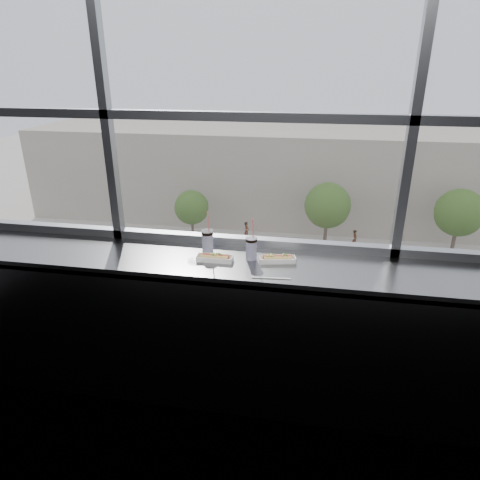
% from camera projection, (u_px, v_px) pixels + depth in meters
% --- Properties ---
extents(wall_back_lower, '(6.00, 0.00, 6.00)m').
position_uv_depth(wall_back_lower, '(249.00, 310.00, 3.30)').
color(wall_back_lower, black).
rests_on(wall_back_lower, ground).
extents(window_glass, '(6.00, 0.00, 6.00)m').
position_uv_depth(window_glass, '(252.00, 66.00, 2.65)').
color(window_glass, silver).
rests_on(window_glass, ground).
extents(window_mullions, '(6.00, 0.08, 2.40)m').
position_uv_depth(window_mullions, '(252.00, 66.00, 2.63)').
color(window_mullions, gray).
rests_on(window_mullions, ground).
extents(counter, '(6.00, 0.55, 0.06)m').
position_uv_depth(counter, '(244.00, 265.00, 2.85)').
color(counter, gray).
rests_on(counter, ground).
extents(counter_fascia, '(6.00, 0.04, 1.04)m').
position_uv_depth(counter_fascia, '(237.00, 353.00, 2.82)').
color(counter_fascia, gray).
rests_on(counter_fascia, ground).
extents(hotdog_tray_left, '(0.24, 0.08, 0.06)m').
position_uv_depth(hotdog_tray_left, '(215.00, 258.00, 2.84)').
color(hotdog_tray_left, white).
rests_on(hotdog_tray_left, counter).
extents(hotdog_tray_right, '(0.25, 0.12, 0.06)m').
position_uv_depth(hotdog_tray_right, '(277.00, 259.00, 2.82)').
color(hotdog_tray_right, white).
rests_on(hotdog_tray_right, counter).
extents(soda_cup_left, '(0.08, 0.08, 0.31)m').
position_uv_depth(soda_cup_left, '(208.00, 240.00, 2.94)').
color(soda_cup_left, white).
rests_on(soda_cup_left, counter).
extents(soda_cup_right, '(0.08, 0.08, 0.30)m').
position_uv_depth(soda_cup_right, '(251.00, 247.00, 2.84)').
color(soda_cup_right, white).
rests_on(soda_cup_right, counter).
extents(loose_straw, '(0.24, 0.03, 0.01)m').
position_uv_depth(loose_straw, '(271.00, 278.00, 2.61)').
color(loose_straw, white).
rests_on(loose_straw, counter).
extents(wrapper, '(0.11, 0.08, 0.03)m').
position_uv_depth(wrapper, '(196.00, 260.00, 2.83)').
color(wrapper, silver).
rests_on(wrapper, counter).
extents(plaza_ground, '(120.00, 120.00, 0.00)m').
position_uv_depth(plaza_ground, '(309.00, 194.00, 47.31)').
color(plaza_ground, '#BEB5A9').
rests_on(plaza_ground, ground).
extents(street_asphalt, '(80.00, 10.00, 0.06)m').
position_uv_depth(street_asphalt, '(298.00, 301.00, 25.91)').
color(street_asphalt, black).
rests_on(street_asphalt, plaza_ground).
extents(far_sidewalk, '(80.00, 6.00, 0.04)m').
position_uv_depth(far_sidewalk, '(303.00, 249.00, 33.19)').
color(far_sidewalk, '#BEB5A9').
rests_on(far_sidewalk, plaza_ground).
extents(far_building, '(50.00, 14.00, 8.00)m').
position_uv_depth(far_building, '(310.00, 169.00, 40.78)').
color(far_building, '#A49886').
rests_on(far_building, plaza_ground).
extents(car_near_a, '(2.92, 6.49, 2.13)m').
position_uv_depth(car_near_a, '(72.00, 300.00, 23.83)').
color(car_near_a, silver).
rests_on(car_near_a, street_asphalt).
extents(car_near_b, '(2.92, 6.07, 1.96)m').
position_uv_depth(car_near_b, '(130.00, 307.00, 23.32)').
color(car_near_b, black).
rests_on(car_near_b, street_asphalt).
extents(car_near_c, '(2.86, 6.04, 1.96)m').
position_uv_depth(car_near_c, '(321.00, 325.00, 21.67)').
color(car_near_c, '#B01913').
rests_on(car_near_c, street_asphalt).
extents(car_far_a, '(2.97, 6.01, 1.93)m').
position_uv_depth(car_far_a, '(146.00, 247.00, 30.97)').
color(car_far_a, '#3B3B3B').
rests_on(car_far_a, street_asphalt).
extents(car_near_d, '(2.98, 6.16, 1.99)m').
position_uv_depth(car_near_d, '(407.00, 333.00, 21.00)').
color(car_near_d, white).
rests_on(car_near_d, street_asphalt).
extents(car_far_b, '(3.17, 6.22, 1.99)m').
position_uv_depth(car_far_b, '(306.00, 258.00, 29.11)').
color(car_far_b, '#B64317').
rests_on(car_far_b, street_asphalt).
extents(pedestrian_c, '(0.63, 0.84, 1.89)m').
position_uv_depth(pedestrian_c, '(355.00, 238.00, 32.71)').
color(pedestrian_c, '#66605B').
rests_on(pedestrian_c, far_sidewalk).
extents(pedestrian_a, '(0.61, 0.82, 1.83)m').
position_uv_depth(pedestrian_a, '(247.00, 229.00, 34.50)').
color(pedestrian_a, '#66605B').
rests_on(pedestrian_a, far_sidewalk).
extents(tree_left, '(2.72, 2.72, 4.25)m').
position_uv_depth(tree_left, '(192.00, 207.00, 33.52)').
color(tree_left, '#47382B').
rests_on(tree_left, far_sidewalk).
extents(tree_center, '(3.42, 3.42, 5.34)m').
position_uv_depth(tree_center, '(328.00, 206.00, 31.57)').
color(tree_center, '#47382B').
rests_on(tree_center, far_sidewalk).
extents(tree_right, '(3.39, 3.39, 5.30)m').
position_uv_depth(tree_right, '(459.00, 213.00, 30.11)').
color(tree_right, '#47382B').
rests_on(tree_right, far_sidewalk).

